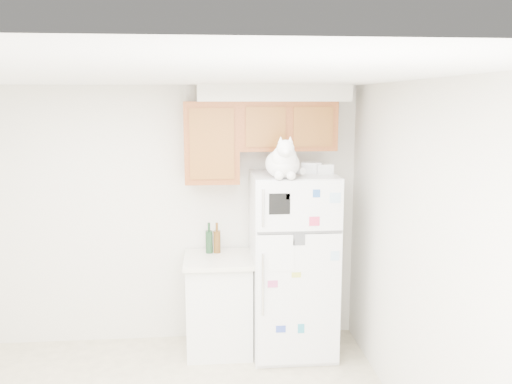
{
  "coord_description": "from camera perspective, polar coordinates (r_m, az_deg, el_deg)",
  "views": [
    {
      "loc": [
        0.45,
        -3.21,
        2.36
      ],
      "look_at": [
        0.89,
        1.55,
        1.55
      ],
      "focal_mm": 38.0,
      "sensor_mm": 36.0,
      "label": 1
    }
  ],
  "objects": [
    {
      "name": "room_shell",
      "position": [
        3.54,
        -10.49,
        -1.76
      ],
      "size": [
        3.84,
        4.04,
        2.52
      ],
      "color": "silver",
      "rests_on": "ground_plane"
    },
    {
      "name": "refrigerator",
      "position": [
        5.1,
        3.89,
        -7.59
      ],
      "size": [
        0.76,
        0.78,
        1.7
      ],
      "color": "white",
      "rests_on": "ground_plane"
    },
    {
      "name": "base_counter",
      "position": [
        5.24,
        -3.91,
        -11.62
      ],
      "size": [
        0.64,
        0.64,
        0.92
      ],
      "color": "white",
      "rests_on": "ground_plane"
    },
    {
      "name": "cat",
      "position": [
        4.64,
        2.89,
        3.18
      ],
      "size": [
        0.36,
        0.53,
        0.37
      ],
      "color": "white",
      "rests_on": "refrigerator"
    },
    {
      "name": "storage_box_back",
      "position": [
        4.99,
        5.88,
        2.55
      ],
      "size": [
        0.21,
        0.17,
        0.1
      ],
      "primitive_type": "cube",
      "rotation": [
        0.0,
        0.0,
        -0.24
      ],
      "color": "white",
      "rests_on": "refrigerator"
    },
    {
      "name": "storage_box_front",
      "position": [
        4.96,
        7.15,
        2.42
      ],
      "size": [
        0.16,
        0.13,
        0.09
      ],
      "primitive_type": "cube",
      "rotation": [
        0.0,
        0.0,
        0.13
      ],
      "color": "white",
      "rests_on": "refrigerator"
    },
    {
      "name": "bottle_green",
      "position": [
        5.19,
        -4.96,
        -4.83
      ],
      "size": [
        0.07,
        0.07,
        0.3
      ],
      "primitive_type": null,
      "color": "#19381E",
      "rests_on": "base_counter"
    },
    {
      "name": "bottle_amber",
      "position": [
        5.19,
        -4.13,
        -4.83
      ],
      "size": [
        0.07,
        0.07,
        0.29
      ],
      "primitive_type": null,
      "color": "#593814",
      "rests_on": "base_counter"
    }
  ]
}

